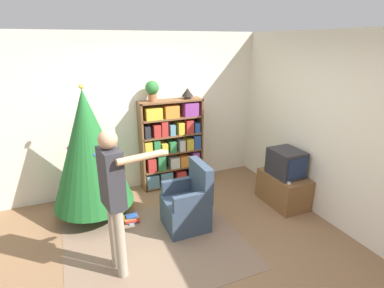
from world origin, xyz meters
The scene contains 14 objects.
ground_plane centered at (0.00, 0.00, 0.00)m, with size 14.00×14.00×0.00m, color #846042.
wall_back centered at (0.00, 1.99, 1.30)m, with size 8.00×0.10×2.60m.
wall_right centered at (2.17, 0.00, 1.30)m, with size 0.10×8.00×2.60m.
area_rug centered at (-0.30, 0.22, 0.00)m, with size 2.18×1.82×0.01m.
bookshelf centered at (0.47, 1.77, 0.74)m, with size 1.08×0.29×1.53m.
tv_stand centered at (1.85, 0.45, 0.24)m, with size 0.49×0.77×0.49m.
television centered at (1.85, 0.44, 0.69)m, with size 0.42×0.49×0.41m.
game_remote centered at (1.71, 0.21, 0.50)m, with size 0.04×0.12×0.02m.
christmas_tree centered at (-0.91, 1.26, 1.04)m, with size 1.12×1.12×1.94m.
armchair centered at (0.24, 0.47, 0.32)m, with size 0.58×0.57×0.92m.
standing_person centered at (-0.79, -0.03, 0.98)m, with size 0.68×0.46×1.66m.
potted_plant centered at (0.17, 1.78, 1.72)m, with size 0.22×0.22×0.33m.
table_lamp centered at (0.78, 1.78, 1.63)m, with size 0.20×0.20×0.18m.
book_pile_near_tree centered at (-0.46, 0.87, 0.05)m, with size 0.23×0.19×0.10m.
Camera 1 is at (-1.13, -2.85, 2.47)m, focal length 28.00 mm.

